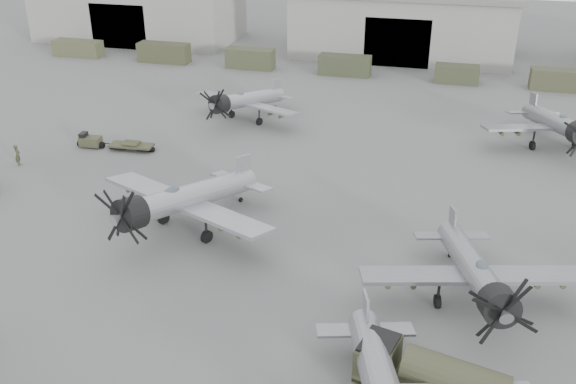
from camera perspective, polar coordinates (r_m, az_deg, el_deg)
name	(u,v)px	position (r m, az deg, el deg)	size (l,w,h in m)	color
ground	(283,347)	(33.78, -0.46, -13.65)	(220.00, 220.00, 0.00)	#555553
hangar_left	(140,7)	(99.28, -13.06, 15.69)	(29.00, 14.80, 8.70)	gray
hangar_center	(403,21)	(88.90, 10.18, 14.75)	(29.00, 14.80, 8.70)	gray
support_truck_0	(78,48)	(91.46, -18.17, 12.05)	(6.55, 2.20, 2.07)	#494B31
support_truck_1	(164,53)	(85.56, -10.97, 12.06)	(6.64, 2.20, 2.43)	#3A3C27
support_truck_2	(250,58)	(81.39, -3.37, 11.77)	(5.93, 2.20, 2.44)	#3B402A
support_truck_3	(345,65)	(78.70, 5.06, 11.16)	(6.19, 2.20, 2.34)	#373C27
support_truck_4	(457,74)	(77.78, 14.76, 10.11)	(5.02, 2.20, 2.06)	#393E28
support_truck_5	(556,80)	(78.60, 22.71, 9.21)	(5.52, 2.20, 2.33)	#3E402A
aircraft_mid_1	(181,200)	(42.77, -9.53, -0.70)	(13.51, 12.24, 5.51)	#9C9FA4
aircraft_mid_2	(477,274)	(36.55, 16.41, -6.97)	(12.64, 11.38, 5.03)	gray
aircraft_far_0	(244,101)	(62.64, -3.94, 8.10)	(11.51, 10.40, 4.67)	#9A9DA2
aircraft_far_1	(559,125)	(60.40, 22.93, 5.54)	(12.82, 11.55, 5.13)	gray
fuel_tanker	(432,376)	(30.59, 12.68, -15.68)	(7.36, 3.93, 2.70)	#3D3E29
tug_trailer	(106,143)	(58.87, -15.87, 4.22)	(6.72, 1.68, 1.34)	#3B3B27
ground_crew	(18,155)	(57.62, -22.90, 3.04)	(0.66, 0.43, 1.81)	#393925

